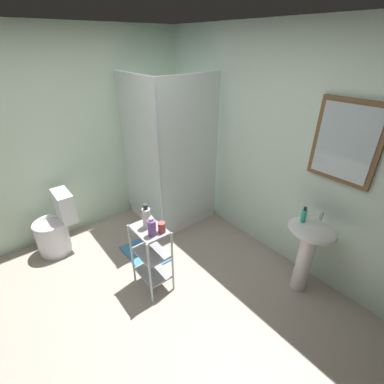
{
  "coord_description": "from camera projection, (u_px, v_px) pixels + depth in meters",
  "views": [
    {
      "loc": [
        1.65,
        -0.65,
        2.3
      ],
      "look_at": [
        -0.14,
        0.77,
        1.04
      ],
      "focal_mm": 25.66,
      "sensor_mm": 36.0,
      "label": 1
    }
  ],
  "objects": [
    {
      "name": "rinse_cup",
      "position": [
        162.0,
        227.0,
        2.54
      ],
      "size": [
        0.07,
        0.07,
        0.1
      ],
      "primitive_type": "cylinder",
      "color": "#B24742",
      "rests_on": "storage_cart"
    },
    {
      "name": "pedestal_sink",
      "position": [
        308.0,
        244.0,
        2.65
      ],
      "size": [
        0.46,
        0.37,
        0.81
      ],
      "color": "white",
      "rests_on": "ground_plane"
    },
    {
      "name": "wall_back",
      "position": [
        277.0,
        151.0,
        3.0
      ],
      "size": [
        4.2,
        0.14,
        2.5
      ],
      "color": "silver",
      "rests_on": "ground_plane"
    },
    {
      "name": "toilet",
      "position": [
        56.0,
        229.0,
        3.31
      ],
      "size": [
        0.37,
        0.49,
        0.76
      ],
      "color": "white",
      "rests_on": "ground_plane"
    },
    {
      "name": "ground_plane",
      "position": [
        138.0,
        319.0,
        2.6
      ],
      "size": [
        4.2,
        4.2,
        0.02
      ],
      "primitive_type": "cube",
      "color": "#A39588"
    },
    {
      "name": "bath_mat",
      "position": [
        145.0,
        253.0,
        3.38
      ],
      "size": [
        0.6,
        0.4,
        0.02
      ],
      "primitive_type": "cube",
      "color": "teal",
      "rests_on": "ground_plane"
    },
    {
      "name": "hand_soap_bottle",
      "position": [
        304.0,
        215.0,
        2.56
      ],
      "size": [
        0.05,
        0.05,
        0.15
      ],
      "color": "#2DBC99",
      "rests_on": "pedestal_sink"
    },
    {
      "name": "lotion_bottle_white",
      "position": [
        146.0,
        217.0,
        2.58
      ],
      "size": [
        0.08,
        0.08,
        0.25
      ],
      "color": "white",
      "rests_on": "storage_cart"
    },
    {
      "name": "wall_left",
      "position": [
        52.0,
        142.0,
        3.26
      ],
      "size": [
        0.1,
        4.2,
        2.5
      ],
      "primitive_type": "cube",
      "color": "silver",
      "rests_on": "ground_plane"
    },
    {
      "name": "conditioner_bottle_purple",
      "position": [
        152.0,
        227.0,
        2.48
      ],
      "size": [
        0.08,
        0.08,
        0.19
      ],
      "color": "#7F51A5",
      "rests_on": "storage_cart"
    },
    {
      "name": "shower_stall",
      "position": [
        169.0,
        190.0,
        3.86
      ],
      "size": [
        0.92,
        0.92,
        2.0
      ],
      "color": "white",
      "rests_on": "ground_plane"
    },
    {
      "name": "sink_faucet",
      "position": [
        321.0,
        216.0,
        2.58
      ],
      "size": [
        0.03,
        0.03,
        0.1
      ],
      "primitive_type": "cylinder",
      "color": "silver",
      "rests_on": "pedestal_sink"
    },
    {
      "name": "storage_cart",
      "position": [
        151.0,
        253.0,
        2.75
      ],
      "size": [
        0.38,
        0.28,
        0.74
      ],
      "color": "silver",
      "rests_on": "ground_plane"
    }
  ]
}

